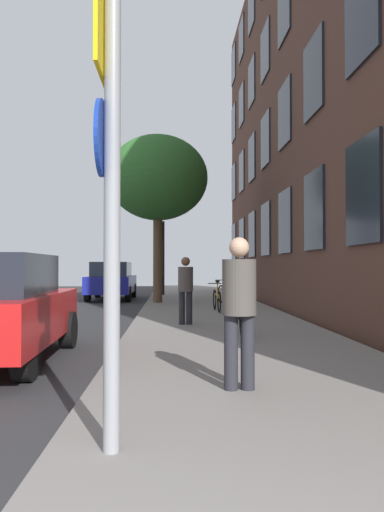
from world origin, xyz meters
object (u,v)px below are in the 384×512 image
Objects in this scene: traffic_light at (161,244)px; bicycle_1 at (217,299)px; sign_post at (109,171)px; car_1 at (112,280)px; pedestrian_0 at (239,302)px; pedestrian_1 at (186,286)px; tree_near at (158,179)px; bicycle_2 at (226,294)px; bicycle_0 at (239,315)px.

traffic_light reaches higher than bicycle_1.
sign_post reaches higher than car_1.
traffic_light is 2.09× the size of pedestrian_0.
traffic_light is 0.77× the size of car_1.
pedestrian_1 is at bearing 84.30° from sign_post.
tree_near is 3.65× the size of bicycle_1.
car_1 is at bearing -141.64° from traffic_light.
sign_post reaches higher than bicycle_2.
bicycle_0 is 4.31m from pedestrian_0.
tree_near reaches higher than pedestrian_1.
traffic_light is 2.06× the size of bicycle_2.
bicycle_0 is at bearing 82.34° from pedestrian_0.
sign_post is 11.46m from bicycle_1.
pedestrian_0 reaches higher than pedestrian_1.
tree_near is at bearing -57.76° from car_1.
bicycle_1 is at bearing 89.40° from bicycle_0.
traffic_light is 12.06m from pedestrian_1.
pedestrian_0 is at bearing -97.66° from bicycle_0.
traffic_light is 1.99× the size of bicycle_0.
bicycle_0 is at bearing -72.38° from car_1.
traffic_light is at bearing 38.36° from car_1.
pedestrian_0 reaches higher than bicycle_2.
tree_near is at bearing 95.35° from pedestrian_0.
bicycle_1 is at bearing -101.53° from bicycle_2.
sign_post is 14.27m from bicycle_2.
traffic_light is 2.03× the size of bicycle_1.
bicycle_2 is (2.40, -5.84, -2.00)m from traffic_light.
bicycle_1 is (0.05, 5.20, -0.03)m from bicycle_0.
traffic_light is at bearing 97.33° from bicycle_0.
bicycle_2 is (2.38, 13.97, -1.65)m from sign_post.
traffic_light reaches higher than car_1.
pedestrian_0 is at bearing -93.78° from bicycle_1.
sign_post is 2.04× the size of bicycle_0.
car_1 is at bearing 96.61° from sign_post.
sign_post is 1.03× the size of traffic_light.
tree_near is 3.70× the size of bicycle_2.
pedestrian_1 is (-0.97, 1.87, 0.50)m from bicycle_0.
bicycle_1 is 2.83m from bicycle_2.
pedestrian_1 is (-1.03, -3.33, 0.53)m from bicycle_1.
pedestrian_0 is 1.07× the size of pedestrian_1.
tree_near reaches higher than traffic_light.
pedestrian_1 is at bearing -74.32° from car_1.
bicycle_2 is 6.15m from car_1.
tree_near is 1.38× the size of car_1.
sign_post reaches higher than bicycle_1.
car_1 is (-2.10, 18.16, -1.30)m from sign_post.
bicycle_2 is 0.37× the size of car_1.
tree_near is at bearing 96.71° from pedestrian_1.
sign_post is 15.11m from tree_near.
pedestrian_0 is (1.23, -13.13, -3.64)m from tree_near.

